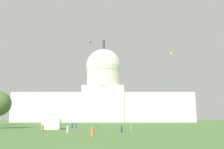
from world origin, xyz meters
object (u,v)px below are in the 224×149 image
object	(u,v)px
person_grey_edge_east	(131,127)
person_navy_back_right	(72,126)
person_white_lawn_far_left	(68,129)
kite_yellow_high	(137,49)
event_tent	(52,118)
kite_gold_mid	(171,53)
person_olive_near_tent	(98,126)
person_orange_lawn_far_right	(92,132)
kite_blue_high	(90,42)
person_olive_back_left	(43,128)
person_denim_near_tree_east	(76,126)
kite_pink_mid	(59,80)
capitol_building	(103,97)
kite_turquoise_low	(164,86)
person_navy_aisle_center	(122,129)

from	to	relation	value
person_grey_edge_east	person_navy_back_right	xyz separation A→B (m)	(-17.51, 16.66, -0.03)
person_white_lawn_far_left	kite_yellow_high	bearing A→B (deg)	-67.20
event_tent	kite_gold_mid	xyz separation A→B (m)	(44.13, 42.60, 29.99)
person_olive_near_tent	person_orange_lawn_far_right	world-z (taller)	person_orange_lawn_far_right
person_navy_back_right	kite_blue_high	world-z (taller)	kite_blue_high
kite_blue_high	event_tent	bearing A→B (deg)	89.52
person_olive_back_left	kite_blue_high	distance (m)	57.37
person_orange_lawn_far_right	kite_yellow_high	bearing A→B (deg)	17.31
person_denim_near_tree_east	person_orange_lawn_far_right	bearing A→B (deg)	128.53
person_orange_lawn_far_right	kite_pink_mid	world-z (taller)	kite_pink_mid
person_denim_near_tree_east	kite_pink_mid	bearing A→B (deg)	-46.77
person_grey_edge_east	kite_pink_mid	distance (m)	90.85
kite_yellow_high	capitol_building	bearing A→B (deg)	99.55
capitol_building	kite_turquoise_low	world-z (taller)	capitol_building
person_white_lawn_far_left	person_navy_back_right	distance (m)	27.70
kite_blue_high	capitol_building	bearing A→B (deg)	-80.04
capitol_building	person_white_lawn_far_left	distance (m)	146.73
kite_turquoise_low	kite_blue_high	world-z (taller)	kite_blue_high
person_navy_back_right	person_navy_aisle_center	xyz separation A→B (m)	(14.78, -26.71, 0.02)
capitol_building	event_tent	bearing A→B (deg)	-94.09
person_denim_near_tree_east	kite_yellow_high	world-z (taller)	kite_yellow_high
person_olive_back_left	kite_blue_high	bearing A→B (deg)	105.40
capitol_building	person_white_lawn_far_left	size ratio (longest dim) A/B	84.13
person_grey_edge_east	kite_yellow_high	size ratio (longest dim) A/B	0.97
person_olive_back_left	kite_turquoise_low	bearing A→B (deg)	58.71
person_white_lawn_far_left	kite_pink_mid	xyz separation A→B (m)	(-22.34, 90.53, 23.98)
kite_gold_mid	kite_yellow_high	xyz separation A→B (m)	(-13.88, 20.63, 8.00)
person_navy_aisle_center	kite_pink_mid	size ratio (longest dim) A/B	0.88
event_tent	kite_blue_high	distance (m)	47.64
kite_blue_high	person_olive_back_left	bearing A→B (deg)	93.14
kite_gold_mid	kite_blue_high	world-z (taller)	kite_blue_high
person_grey_edge_east	person_white_lawn_far_left	size ratio (longest dim) A/B	0.98
capitol_building	kite_pink_mid	bearing A→B (deg)	-113.44
person_olive_back_left	person_navy_back_right	bearing A→B (deg)	103.91
person_grey_edge_east	kite_pink_mid	world-z (taller)	kite_pink_mid
kite_yellow_high	kite_blue_high	distance (m)	37.82
kite_gold_mid	person_olive_back_left	bearing A→B (deg)	-55.12
person_navy_aisle_center	person_denim_near_tree_east	bearing A→B (deg)	15.70
kite_turquoise_low	kite_blue_high	xyz separation A→B (m)	(-27.28, 21.14, 22.02)
person_olive_back_left	kite_blue_high	xyz separation A→B (m)	(6.40, 44.89, 35.15)
person_white_lawn_far_left	person_navy_aisle_center	bearing A→B (deg)	-137.68
event_tent	capitol_building	bearing A→B (deg)	78.04
person_navy_back_right	kite_gold_mid	bearing A→B (deg)	-174.62
person_white_lawn_far_left	kite_yellow_high	distance (m)	93.08
person_denim_near_tree_east	kite_yellow_high	size ratio (longest dim) A/B	1.04
person_denim_near_tree_east	kite_turquoise_low	bearing A→B (deg)	-143.27
person_navy_back_right	person_denim_near_tree_east	size ratio (longest dim) A/B	0.88
person_denim_near_tree_east	kite_blue_high	world-z (taller)	kite_blue_high
person_navy_aisle_center	person_navy_back_right	bearing A→B (deg)	15.90
person_grey_edge_east	person_navy_aisle_center	world-z (taller)	person_grey_edge_east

